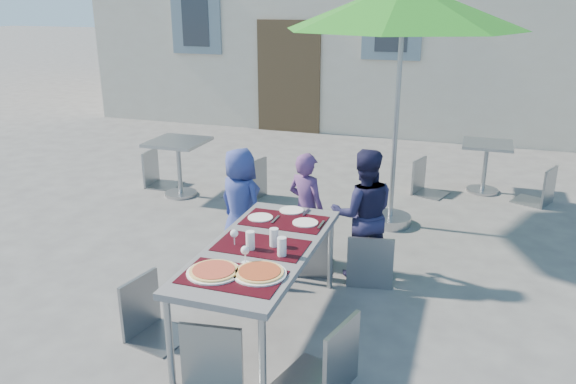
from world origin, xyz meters
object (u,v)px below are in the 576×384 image
(pizza_near_left, at_px, (214,271))
(chair_5, at_px, (204,326))
(pizza_near_right, at_px, (260,273))
(chair_4, at_px, (329,311))
(chair_0, at_px, (241,229))
(child_2, at_px, (363,214))
(chair_3, at_px, (146,274))
(cafe_table_0, at_px, (179,157))
(cafe_table_1, at_px, (486,160))
(child_0, at_px, (241,203))
(child_1, at_px, (306,209))
(bg_chair_l_0, at_px, (155,147))
(bg_chair_r_1, at_px, (545,163))
(bg_chair_l_1, at_px, (427,156))
(bg_chair_r_0, at_px, (249,155))
(chair_2, at_px, (372,228))
(dining_table, at_px, (261,252))
(patio_umbrella, at_px, (403,7))
(chair_1, at_px, (310,217))

(pizza_near_left, xyz_separation_m, chair_5, (0.11, -0.39, -0.19))
(pizza_near_right, height_order, chair_4, chair_4)
(chair_0, height_order, chair_4, chair_4)
(child_2, bearing_deg, chair_3, 29.99)
(cafe_table_0, height_order, cafe_table_1, cafe_table_0)
(pizza_near_left, distance_m, child_0, 1.92)
(child_1, distance_m, chair_4, 1.97)
(pizza_near_right, xyz_separation_m, bg_chair_l_0, (-2.98, 3.51, -0.20))
(pizza_near_left, distance_m, bg_chair_r_1, 5.19)
(chair_4, relative_size, bg_chair_r_1, 1.06)
(child_1, distance_m, bg_chair_l_1, 2.78)
(child_0, bearing_deg, bg_chair_r_0, -47.38)
(bg_chair_l_1, bearing_deg, cafe_table_1, 23.12)
(chair_2, bearing_deg, dining_table, -122.15)
(dining_table, height_order, pizza_near_right, pizza_near_right)
(patio_umbrella, xyz_separation_m, bg_chair_l_1, (0.27, 1.30, -1.95))
(chair_3, bearing_deg, chair_0, 73.97)
(bg_chair_r_0, bearing_deg, chair_2, -43.36)
(bg_chair_l_1, bearing_deg, chair_0, -113.85)
(child_2, xyz_separation_m, chair_3, (-1.39, -1.57, -0.09))
(bg_chair_r_0, height_order, bg_chair_r_1, bg_chair_r_0)
(pizza_near_right, relative_size, child_1, 0.33)
(dining_table, xyz_separation_m, child_0, (-0.73, 1.27, -0.12))
(chair_0, relative_size, chair_2, 0.93)
(chair_3, xyz_separation_m, chair_4, (1.51, -0.16, 0.05))
(chair_2, distance_m, chair_5, 2.13)
(child_2, bearing_deg, cafe_table_0, -47.19)
(child_1, relative_size, bg_chair_r_0, 1.13)
(chair_4, bearing_deg, pizza_near_right, 172.68)
(pizza_near_left, xyz_separation_m, chair_0, (-0.35, 1.30, -0.25))
(patio_umbrella, relative_size, bg_chair_r_1, 2.87)
(chair_5, relative_size, bg_chair_l_0, 1.01)
(dining_table, height_order, bg_chair_l_1, bg_chair_l_1)
(pizza_near_left, bearing_deg, chair_4, 1.15)
(chair_2, xyz_separation_m, chair_3, (-1.50, -1.44, -0.02))
(dining_table, height_order, chair_1, chair_1)
(chair_3, relative_size, cafe_table_1, 1.33)
(child_1, distance_m, cafe_table_1, 3.41)
(child_2, bearing_deg, dining_table, 46.40)
(bg_chair_l_0, distance_m, bg_chair_l_1, 3.82)
(chair_3, bearing_deg, pizza_near_right, -5.56)
(child_0, relative_size, chair_0, 1.30)
(chair_3, xyz_separation_m, patio_umbrella, (1.45, 2.99, 1.94))
(pizza_near_left, xyz_separation_m, bg_chair_l_0, (-2.67, 3.59, -0.20))
(chair_1, distance_m, chair_5, 2.04)
(dining_table, relative_size, bg_chair_r_1, 1.93)
(pizza_near_right, distance_m, bg_chair_r_0, 3.75)
(chair_1, bearing_deg, pizza_near_right, -86.51)
(chair_1, bearing_deg, bg_chair_r_1, 51.12)
(pizza_near_left, distance_m, chair_2, 1.82)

